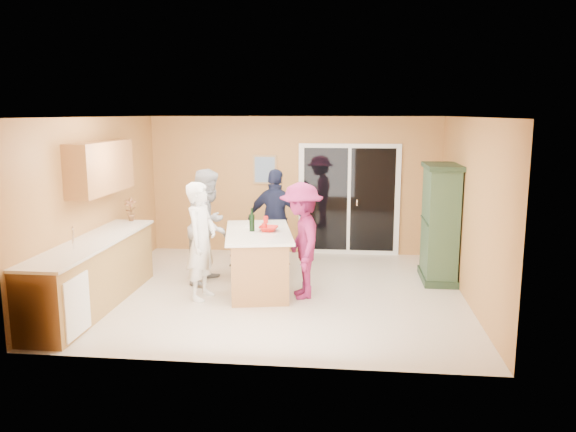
# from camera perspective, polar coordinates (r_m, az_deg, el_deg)

# --- Properties ---
(floor) EXTENTS (5.50, 5.50, 0.00)m
(floor) POSITION_cam_1_polar(r_m,az_deg,el_deg) (8.53, -1.08, -7.72)
(floor) COLOR beige
(floor) RESTS_ON ground
(ceiling) EXTENTS (5.50, 5.00, 0.10)m
(ceiling) POSITION_cam_1_polar(r_m,az_deg,el_deg) (8.11, -1.15, 10.02)
(ceiling) COLOR white
(ceiling) RESTS_ON wall_back
(wall_back) EXTENTS (5.50, 0.10, 2.60)m
(wall_back) POSITION_cam_1_polar(r_m,az_deg,el_deg) (10.68, 0.59, 3.12)
(wall_back) COLOR tan
(wall_back) RESTS_ON ground
(wall_front) EXTENTS (5.50, 0.10, 2.60)m
(wall_front) POSITION_cam_1_polar(r_m,az_deg,el_deg) (5.80, -4.25, -3.12)
(wall_front) COLOR tan
(wall_front) RESTS_ON ground
(wall_left) EXTENTS (0.10, 5.00, 2.60)m
(wall_left) POSITION_cam_1_polar(r_m,az_deg,el_deg) (8.99, -18.78, 1.18)
(wall_left) COLOR tan
(wall_left) RESTS_ON ground
(wall_right) EXTENTS (0.10, 5.00, 2.60)m
(wall_right) POSITION_cam_1_polar(r_m,az_deg,el_deg) (8.34, 17.98, 0.54)
(wall_right) COLOR tan
(wall_right) RESTS_ON ground
(left_cabinet_run) EXTENTS (0.65, 3.05, 1.24)m
(left_cabinet_run) POSITION_cam_1_polar(r_m,az_deg,el_deg) (8.11, -19.59, -5.89)
(left_cabinet_run) COLOR #A27A3F
(left_cabinet_run) RESTS_ON floor
(upper_cabinets) EXTENTS (0.35, 1.60, 0.75)m
(upper_cabinets) POSITION_cam_1_polar(r_m,az_deg,el_deg) (8.67, -18.50, 4.71)
(upper_cabinets) COLOR #A27A3F
(upper_cabinets) RESTS_ON wall_left
(sliding_door) EXTENTS (1.90, 0.07, 2.10)m
(sliding_door) POSITION_cam_1_polar(r_m,az_deg,el_deg) (10.63, 6.21, 1.66)
(sliding_door) COLOR white
(sliding_door) RESTS_ON floor
(framed_picture) EXTENTS (0.46, 0.04, 0.56)m
(framed_picture) POSITION_cam_1_polar(r_m,az_deg,el_deg) (10.69, -2.37, 4.74)
(framed_picture) COLOR #A27D51
(framed_picture) RESTS_ON wall_back
(kitchen_island) EXTENTS (1.26, 1.90, 0.92)m
(kitchen_island) POSITION_cam_1_polar(r_m,az_deg,el_deg) (8.51, -3.00, -4.75)
(kitchen_island) COLOR #A27A3F
(kitchen_island) RESTS_ON floor
(green_hutch) EXTENTS (0.54, 1.02, 1.87)m
(green_hutch) POSITION_cam_1_polar(r_m,az_deg,el_deg) (9.22, 15.16, -0.85)
(green_hutch) COLOR #203422
(green_hutch) RESTS_ON floor
(woman_white) EXTENTS (0.51, 0.68, 1.70)m
(woman_white) POSITION_cam_1_polar(r_m,az_deg,el_deg) (8.14, -8.79, -2.53)
(woman_white) COLOR white
(woman_white) RESTS_ON floor
(woman_grey) EXTENTS (0.82, 0.98, 1.80)m
(woman_grey) POSITION_cam_1_polar(r_m,az_deg,el_deg) (8.95, -8.01, -1.00)
(woman_grey) COLOR #A5A4A7
(woman_grey) RESTS_ON floor
(woman_navy) EXTENTS (1.08, 0.61, 1.74)m
(woman_navy) POSITION_cam_1_polar(r_m,az_deg,el_deg) (9.46, -1.20, -0.46)
(woman_navy) COLOR #171B32
(woman_navy) RESTS_ON floor
(woman_magenta) EXTENTS (0.87, 1.21, 1.69)m
(woman_magenta) POSITION_cam_1_polar(r_m,az_deg,el_deg) (8.11, 1.36, -2.51)
(woman_magenta) COLOR #861D52
(woman_magenta) RESTS_ON floor
(serving_bowl) EXTENTS (0.30, 0.30, 0.07)m
(serving_bowl) POSITION_cam_1_polar(r_m,az_deg,el_deg) (8.38, -1.99, -1.30)
(serving_bowl) COLOR red
(serving_bowl) RESTS_ON kitchen_island
(tulip_vase) EXTENTS (0.22, 0.16, 0.38)m
(tulip_vase) POSITION_cam_1_polar(r_m,az_deg,el_deg) (9.37, -15.72, 0.67)
(tulip_vase) COLOR #AE1125
(tulip_vase) RESTS_ON left_cabinet_run
(tumbler_near) EXTENTS (0.10, 0.10, 0.12)m
(tumbler_near) POSITION_cam_1_polar(r_m,az_deg,el_deg) (8.34, -2.42, -1.18)
(tumbler_near) COLOR red
(tumbler_near) RESTS_ON kitchen_island
(tumbler_far) EXTENTS (0.09, 0.09, 0.11)m
(tumbler_far) POSITION_cam_1_polar(r_m,az_deg,el_deg) (8.99, -2.28, -0.37)
(tumbler_far) COLOR red
(tumbler_far) RESTS_ON kitchen_island
(wine_bottle) EXTENTS (0.08, 0.08, 0.35)m
(wine_bottle) POSITION_cam_1_polar(r_m,az_deg,el_deg) (8.37, -3.68, -0.64)
(wine_bottle) COLOR black
(wine_bottle) RESTS_ON kitchen_island
(white_plate) EXTENTS (0.23, 0.23, 0.01)m
(white_plate) POSITION_cam_1_polar(r_m,az_deg,el_deg) (8.72, -3.84, -1.04)
(white_plate) COLOR white
(white_plate) RESTS_ON kitchen_island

